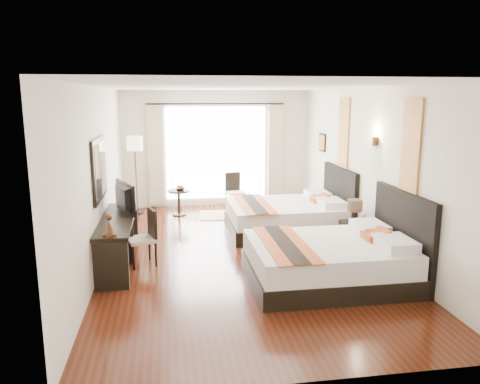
{
  "coord_description": "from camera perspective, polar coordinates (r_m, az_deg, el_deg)",
  "views": [
    {
      "loc": [
        -1.18,
        -7.56,
        2.63
      ],
      "look_at": [
        0.03,
        0.13,
        1.05
      ],
      "focal_mm": 35.0,
      "sensor_mm": 36.0,
      "label": 1
    }
  ],
  "objects": [
    {
      "name": "floor",
      "position": [
        8.09,
        -0.04,
        -7.54
      ],
      "size": [
        4.5,
        7.5,
        0.01
      ],
      "primitive_type": "cube",
      "color": "#331509",
      "rests_on": "ground"
    },
    {
      "name": "ceiling",
      "position": [
        7.65,
        -0.04,
        12.67
      ],
      "size": [
        4.5,
        7.5,
        0.02
      ],
      "primitive_type": "cube",
      "color": "white",
      "rests_on": "wall_headboard"
    },
    {
      "name": "wall_headboard",
      "position": [
        8.39,
        15.31,
        2.63
      ],
      "size": [
        0.01,
        7.5,
        2.8
      ],
      "primitive_type": "cube",
      "color": "silver",
      "rests_on": "floor"
    },
    {
      "name": "wall_desk",
      "position": [
        7.73,
        -16.72,
        1.83
      ],
      "size": [
        0.01,
        7.5,
        2.8
      ],
      "primitive_type": "cube",
      "color": "silver",
      "rests_on": "floor"
    },
    {
      "name": "wall_window",
      "position": [
        11.43,
        -2.94,
        5.28
      ],
      "size": [
        4.5,
        0.01,
        2.8
      ],
      "primitive_type": "cube",
      "color": "silver",
      "rests_on": "floor"
    },
    {
      "name": "wall_entry",
      "position": [
        4.18,
        7.92,
        -5.78
      ],
      "size": [
        4.5,
        0.01,
        2.8
      ],
      "primitive_type": "cube",
      "color": "silver",
      "rests_on": "floor"
    },
    {
      "name": "window_glass",
      "position": [
        11.43,
        -2.93,
        4.77
      ],
      "size": [
        2.4,
        0.02,
        2.2
      ],
      "primitive_type": "cube",
      "color": "white",
      "rests_on": "wall_window"
    },
    {
      "name": "sheer_curtain",
      "position": [
        11.37,
        -2.9,
        4.73
      ],
      "size": [
        2.3,
        0.02,
        2.1
      ],
      "primitive_type": "cube",
      "color": "white",
      "rests_on": "wall_window"
    },
    {
      "name": "drape_left",
      "position": [
        11.27,
        -10.24,
        4.41
      ],
      "size": [
        0.35,
        0.14,
        2.35
      ],
      "primitive_type": "cube",
      "color": "#BCA692",
      "rests_on": "floor"
    },
    {
      "name": "drape_right",
      "position": [
        11.57,
        4.31,
        4.74
      ],
      "size": [
        0.35,
        0.14,
        2.35
      ],
      "primitive_type": "cube",
      "color": "#BCA692",
      "rests_on": "floor"
    },
    {
      "name": "art_panel_near",
      "position": [
        7.06,
        20.1,
        5.24
      ],
      "size": [
        0.03,
        0.5,
        1.35
      ],
      "primitive_type": "cube",
      "color": "brown",
      "rests_on": "wall_headboard"
    },
    {
      "name": "art_panel_far",
      "position": [
        9.38,
        12.52,
        7.04
      ],
      "size": [
        0.03,
        0.5,
        1.35
      ],
      "primitive_type": "cube",
      "color": "brown",
      "rests_on": "wall_headboard"
    },
    {
      "name": "wall_sconce",
      "position": [
        8.05,
        15.95,
        5.97
      ],
      "size": [
        0.1,
        0.14,
        0.14
      ],
      "primitive_type": "cube",
      "color": "#3F2716",
      "rests_on": "wall_headboard"
    },
    {
      "name": "mirror_frame",
      "position": [
        7.52,
        -16.79,
        2.72
      ],
      "size": [
        0.04,
        1.25,
        0.95
      ],
      "primitive_type": "cube",
      "color": "black",
      "rests_on": "wall_desk"
    },
    {
      "name": "mirror_glass",
      "position": [
        7.52,
        -16.6,
        2.73
      ],
      "size": [
        0.01,
        1.12,
        0.82
      ],
      "primitive_type": "cube",
      "color": "white",
      "rests_on": "mirror_frame"
    },
    {
      "name": "bed_near",
      "position": [
        6.96,
        11.34,
        -8.01
      ],
      "size": [
        2.3,
        1.79,
        1.3
      ],
      "color": "black",
      "rests_on": "floor"
    },
    {
      "name": "bed_far",
      "position": [
        9.32,
        6.04,
        -2.89
      ],
      "size": [
        2.26,
        1.76,
        1.28
      ],
      "color": "black",
      "rests_on": "floor"
    },
    {
      "name": "nightstand",
      "position": [
        8.28,
        14.0,
        -5.46
      ],
      "size": [
        0.45,
        0.56,
        0.54
      ],
      "primitive_type": "cube",
      "color": "black",
      "rests_on": "floor"
    },
    {
      "name": "table_lamp",
      "position": [
        8.25,
        13.82,
        -1.81
      ],
      "size": [
        0.26,
        0.26,
        0.41
      ],
      "color": "black",
      "rests_on": "nightstand"
    },
    {
      "name": "vase",
      "position": [
        8.06,
        14.74,
        -3.8
      ],
      "size": [
        0.14,
        0.14,
        0.12
      ],
      "primitive_type": "imported",
      "rotation": [
        0.0,
        0.0,
        0.31
      ],
      "color": "black",
      "rests_on": "nightstand"
    },
    {
      "name": "console_desk",
      "position": [
        7.75,
        -14.6,
        -5.81
      ],
      "size": [
        0.5,
        2.2,
        0.76
      ],
      "primitive_type": "cube",
      "color": "black",
      "rests_on": "floor"
    },
    {
      "name": "television",
      "position": [
        7.94,
        -14.43,
        -0.68
      ],
      "size": [
        0.44,
        0.86,
        0.51
      ],
      "primitive_type": "imported",
      "rotation": [
        0.0,
        0.0,
        1.96
      ],
      "color": "black",
      "rests_on": "console_desk"
    },
    {
      "name": "bronze_figurine",
      "position": [
        6.65,
        -15.64,
        -4.1
      ],
      "size": [
        0.22,
        0.22,
        0.28
      ],
      "primitive_type": null,
      "rotation": [
        0.0,
        0.0,
        0.25
      ],
      "color": "#3F2716",
      "rests_on": "console_desk"
    },
    {
      "name": "desk_chair",
      "position": [
        7.65,
        -11.74,
        -6.72
      ],
      "size": [
        0.52,
        0.52,
        0.9
      ],
      "rotation": [
        0.0,
        0.0,
        3.45
      ],
      "color": "#BCA891",
      "rests_on": "floor"
    },
    {
      "name": "floor_lamp",
      "position": [
        10.8,
        -12.7,
        5.21
      ],
      "size": [
        0.36,
        0.36,
        1.78
      ],
      "color": "black",
      "rests_on": "floor"
    },
    {
      "name": "side_table",
      "position": [
        10.68,
        -7.45,
        -1.29
      ],
      "size": [
        0.5,
        0.5,
        0.58
      ],
      "primitive_type": "cylinder",
      "color": "black",
      "rests_on": "floor"
    },
    {
      "name": "fruit_bowl",
      "position": [
        10.59,
        -7.29,
        0.35
      ],
      "size": [
        0.28,
        0.28,
        0.06
      ],
      "primitive_type": "imported",
      "rotation": [
        0.0,
        0.0,
        -0.3
      ],
      "color": "#492B1A",
      "rests_on": "side_table"
    },
    {
      "name": "window_chair",
      "position": [
        11.17,
        -0.63,
        -0.76
      ],
      "size": [
        0.47,
        0.47,
        0.87
      ],
      "rotation": [
        0.0,
        0.0,
        -1.38
      ],
      "color": "#BCA891",
      "rests_on": "floor"
    },
    {
      "name": "jute_rug",
      "position": [
        10.65,
        -1.29,
        -2.79
      ],
      "size": [
        1.39,
        0.98,
        0.01
      ],
      "primitive_type": "cube",
      "rotation": [
        0.0,
        0.0,
        -0.05
      ],
      "color": "tan",
      "rests_on": "floor"
    }
  ]
}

